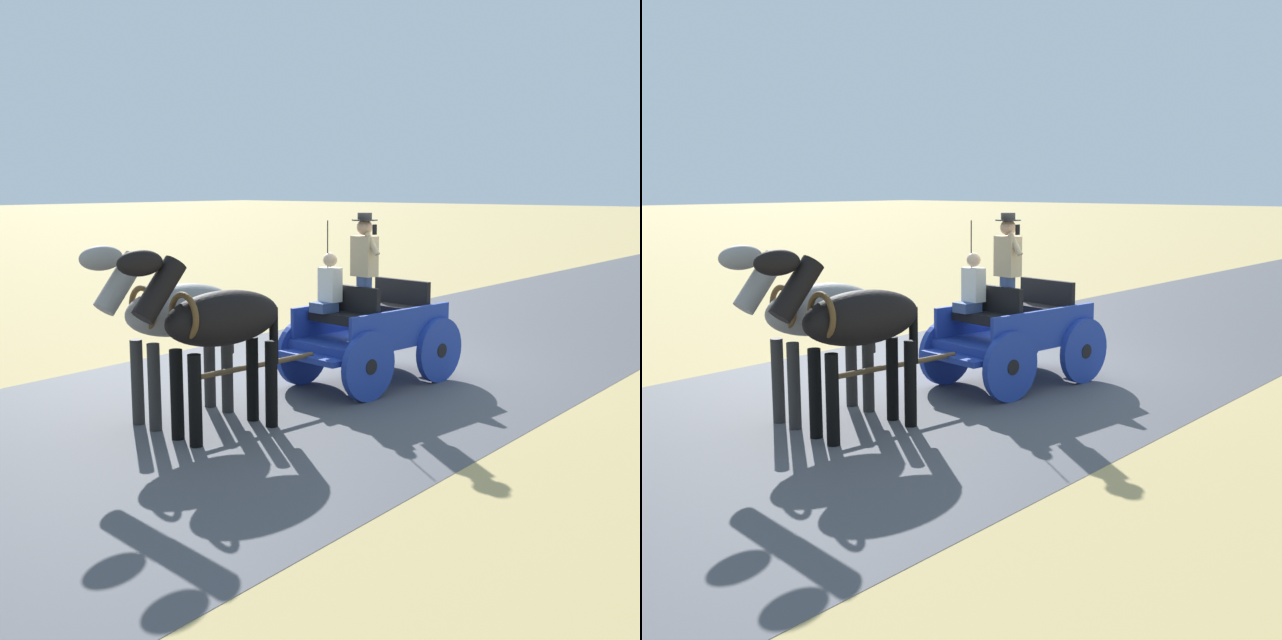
{
  "view_description": "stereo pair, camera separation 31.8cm",
  "coord_description": "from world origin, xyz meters",
  "views": [
    {
      "loc": [
        -7.13,
        10.14,
        2.88
      ],
      "look_at": [
        -0.55,
        1.93,
        1.1
      ],
      "focal_mm": 44.94,
      "sensor_mm": 36.0,
      "label": 1
    },
    {
      "loc": [
        -7.38,
        9.94,
        2.88
      ],
      "look_at": [
        -0.55,
        1.93,
        1.1
      ],
      "focal_mm": 44.94,
      "sensor_mm": 36.0,
      "label": 2
    }
  ],
  "objects": [
    {
      "name": "ground_plane",
      "position": [
        0.0,
        0.0,
        0.0
      ],
      "size": [
        200.0,
        200.0,
        0.0
      ],
      "primitive_type": "plane",
      "color": "tan"
    },
    {
      "name": "road_surface",
      "position": [
        0.0,
        0.0,
        0.0
      ],
      "size": [
        6.75,
        160.0,
        0.01
      ],
      "primitive_type": "cube",
      "color": "#4C4C51",
      "rests_on": "ground"
    },
    {
      "name": "horse_drawn_carriage",
      "position": [
        -0.55,
        0.81,
        0.82
      ],
      "size": [
        1.7,
        4.51,
        2.5
      ],
      "color": "#1E3899",
      "rests_on": "ground"
    },
    {
      "name": "horse_near_side",
      "position": [
        -0.59,
        3.87,
        1.32
      ],
      "size": [
        0.78,
        2.15,
        2.21
      ],
      "color": "black",
      "rests_on": "ground"
    },
    {
      "name": "horse_off_side",
      "position": [
        0.25,
        3.77,
        1.32
      ],
      "size": [
        0.72,
        2.14,
        2.21
      ],
      "color": "gray",
      "rests_on": "ground"
    }
  ]
}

